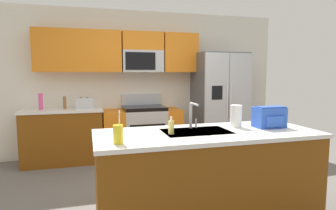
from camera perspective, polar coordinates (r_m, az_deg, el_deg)
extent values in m
plane|color=#66605B|center=(3.65, 2.00, -17.72)|extent=(9.00, 9.00, 0.00)
cube|color=silver|center=(5.42, -4.85, 4.39)|extent=(5.20, 0.10, 2.60)
cube|color=orange|center=(5.14, -21.36, 10.00)|extent=(0.70, 0.32, 0.70)
cube|color=orange|center=(5.13, -13.37, 10.28)|extent=(0.71, 0.32, 0.70)
cube|color=orange|center=(5.38, 2.29, 10.25)|extent=(0.63, 0.32, 0.70)
cube|color=#B7BABF|center=(5.20, -5.11, 8.60)|extent=(0.72, 0.32, 0.38)
cube|color=black|center=(5.03, -5.44, 8.67)|extent=(0.52, 0.01, 0.30)
cube|color=orange|center=(5.23, -5.15, 12.44)|extent=(0.72, 0.32, 0.32)
cube|color=brown|center=(5.10, -20.01, -5.97)|extent=(1.25, 0.60, 0.86)
cube|color=silver|center=(5.02, -20.21, -0.95)|extent=(1.28, 0.63, 0.04)
cube|color=#B7BABF|center=(5.17, -4.68, -5.54)|extent=(0.72, 0.60, 0.84)
cube|color=black|center=(4.87, -4.00, -5.92)|extent=(0.60, 0.01, 0.36)
cube|color=black|center=(5.10, -4.73, -0.59)|extent=(0.72, 0.60, 0.06)
cube|color=#B7BABF|center=(5.35, -5.29, 1.14)|extent=(0.72, 0.06, 0.20)
cube|color=orange|center=(5.10, -10.68, -5.80)|extent=(0.36, 0.60, 0.84)
cube|color=orange|center=(5.29, 0.67, -5.26)|extent=(0.28, 0.60, 0.84)
cube|color=#4C4F54|center=(5.49, 10.05, 0.42)|extent=(0.90, 0.70, 1.85)
cube|color=#B7BABF|center=(5.06, 9.56, -0.08)|extent=(0.44, 0.04, 1.81)
cube|color=#B7BABF|center=(5.27, 14.00, 0.07)|extent=(0.44, 0.04, 1.81)
cylinder|color=silver|center=(5.11, 11.71, 0.98)|extent=(0.02, 0.02, 0.60)
cylinder|color=silver|center=(5.14, 12.30, 1.00)|extent=(0.02, 0.02, 0.60)
cube|color=black|center=(5.02, 9.71, 2.41)|extent=(0.20, 0.00, 0.24)
cube|color=brown|center=(3.07, 7.69, -13.87)|extent=(2.21, 0.85, 0.86)
cube|color=silver|center=(2.94, 7.82, -5.62)|extent=(2.25, 0.89, 0.04)
cube|color=#B7BABF|center=(2.95, 5.64, -5.47)|extent=(0.68, 0.44, 0.03)
cube|color=#B7BABF|center=(4.94, -16.21, 0.36)|extent=(0.28, 0.16, 0.18)
cube|color=black|center=(4.94, -16.82, 1.36)|extent=(0.03, 0.11, 0.01)
cube|color=black|center=(4.94, -15.66, 1.39)|extent=(0.03, 0.11, 0.01)
cylinder|color=brown|center=(5.01, -19.78, 0.46)|extent=(0.05, 0.05, 0.21)
cylinder|color=#EA4C93|center=(5.02, -23.91, 0.63)|extent=(0.07, 0.07, 0.26)
cylinder|color=#B7BABF|center=(3.08, 4.53, -2.02)|extent=(0.03, 0.03, 0.28)
cylinder|color=#B7BABF|center=(2.97, 5.22, 0.19)|extent=(0.02, 0.20, 0.02)
cylinder|color=#B7BABF|center=(3.11, 5.55, -3.61)|extent=(0.02, 0.02, 0.10)
cylinder|color=yellow|center=(2.44, -9.85, -5.76)|extent=(0.08, 0.08, 0.16)
cylinder|color=white|center=(2.42, -9.63, -2.74)|extent=(0.01, 0.03, 0.14)
cylinder|color=#D8CC66|center=(2.78, 0.62, -4.47)|extent=(0.06, 0.06, 0.13)
cylinder|color=white|center=(2.77, 0.62, -2.74)|extent=(0.02, 0.02, 0.04)
cylinder|color=white|center=(3.22, 13.33, -2.16)|extent=(0.12, 0.12, 0.24)
cube|color=blue|center=(3.31, 19.36, -2.30)|extent=(0.32, 0.20, 0.22)
cube|color=#2749A9|center=(3.28, 19.63, -0.53)|extent=(0.30, 0.14, 0.03)
cube|color=blue|center=(3.23, 20.41, -3.08)|extent=(0.20, 0.03, 0.11)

